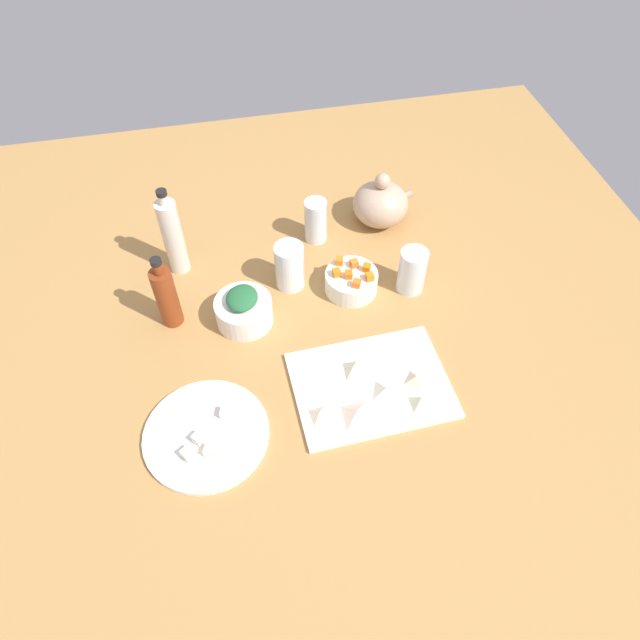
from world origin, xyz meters
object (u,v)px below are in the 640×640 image
at_px(bowl_greens, 244,311).
at_px(drinking_glass_0, 412,271).
at_px(cutting_board, 371,385).
at_px(teapot, 381,203).
at_px(bowl_carrots, 351,282).
at_px(drinking_glass_1, 316,221).
at_px(plate_tofu, 206,435).
at_px(bottle_1, 166,296).
at_px(bottle_0, 173,236).
at_px(drinking_glass_2, 290,266).

height_order(bowl_greens, drinking_glass_0, drinking_glass_0).
bearing_deg(bowl_greens, cutting_board, -44.95).
xyz_separation_m(cutting_board, teapot, (0.17, 0.52, 0.06)).
distance_m(bowl_carrots, drinking_glass_1, 0.21).
relative_size(plate_tofu, drinking_glass_0, 2.17).
relative_size(plate_tofu, bowl_greens, 1.92).
xyz_separation_m(plate_tofu, drinking_glass_0, (0.53, 0.31, 0.05)).
distance_m(cutting_board, plate_tofu, 0.36).
relative_size(bottle_1, drinking_glass_1, 1.66).
distance_m(bottle_0, drinking_glass_1, 0.37).
distance_m(plate_tofu, teapot, 0.77).
relative_size(teapot, drinking_glass_1, 1.36).
bearing_deg(cutting_board, bowl_carrots, 84.63).
xyz_separation_m(drinking_glass_1, drinking_glass_2, (-0.10, -0.15, 0.00)).
height_order(teapot, drinking_glass_1, teapot).
bearing_deg(bottle_1, cutting_board, -34.23).
distance_m(cutting_board, teapot, 0.55).
bearing_deg(drinking_glass_0, bottle_0, 161.11).
distance_m(bowl_greens, drinking_glass_2, 0.16).
relative_size(cutting_board, bowl_greens, 2.49).
relative_size(bottle_1, drinking_glass_0, 1.70).
distance_m(drinking_glass_0, drinking_glass_1, 0.30).
xyz_separation_m(bottle_0, drinking_glass_0, (0.55, -0.19, -0.05)).
xyz_separation_m(cutting_board, bowl_greens, (-0.24, 0.24, 0.03)).
bearing_deg(drinking_glass_2, drinking_glass_0, -14.63).
distance_m(cutting_board, bottle_1, 0.50).
height_order(bottle_0, drinking_glass_2, bottle_0).
distance_m(bowl_carrots, teapot, 0.27).
bearing_deg(cutting_board, drinking_glass_1, 92.35).
height_order(bottle_0, drinking_glass_0, bottle_0).
bearing_deg(drinking_glass_0, bowl_greens, -177.30).
relative_size(bowl_greens, drinking_glass_0, 1.13).
height_order(bowl_carrots, drinking_glass_1, drinking_glass_1).
xyz_separation_m(bowl_carrots, bottle_1, (-0.44, -0.01, 0.06)).
bearing_deg(teapot, drinking_glass_2, -147.10).
height_order(bowl_greens, bottle_0, bottle_0).
distance_m(bowl_greens, drinking_glass_0, 0.42).
bearing_deg(plate_tofu, bowl_greens, 67.87).
height_order(bowl_carrots, drinking_glass_2, drinking_glass_2).
distance_m(plate_tofu, bowl_greens, 0.31).
distance_m(teapot, drinking_glass_2, 0.34).
distance_m(cutting_board, bowl_greens, 0.34).
bearing_deg(bottle_1, teapot, 22.70).
relative_size(bowl_carrots, bottle_0, 0.53).
bearing_deg(plate_tofu, cutting_board, 7.15).
bearing_deg(teapot, bottle_1, -157.30).
xyz_separation_m(teapot, drinking_glass_2, (-0.28, -0.18, 0.00)).
relative_size(cutting_board, drinking_glass_2, 2.69).
height_order(teapot, bottle_1, bottle_1).
relative_size(bottle_1, drinking_glass_2, 1.63).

